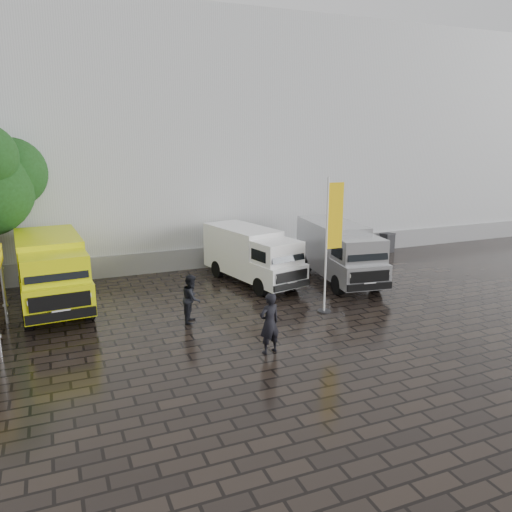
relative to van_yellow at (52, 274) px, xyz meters
The scene contains 10 objects.
ground 9.85m from the van_yellow, 27.07° to the right, with size 120.00×120.00×0.00m, color black.
exhibition_hall 16.42m from the van_yellow, 47.23° to the left, with size 44.00×16.00×12.00m, color silver.
hall_plinth 11.28m from the van_yellow, 18.17° to the left, with size 44.00×0.15×1.00m, color gray.
van_yellow is the anchor object (origin of this frame).
van_white 8.08m from the van_yellow, ahead, with size 1.81×5.42×2.35m, color white, non-canonical shape.
van_silver 11.75m from the van_yellow, ahead, with size 1.92×5.77×2.50m, color #B4B6B9, non-canonical shape.
flagpole 10.28m from the van_yellow, 24.31° to the right, with size 0.88×0.50×4.88m.
wheelie_bin 17.46m from the van_yellow, ahead, with size 0.63×0.63×1.04m, color black.
person_front 8.85m from the van_yellow, 48.95° to the right, with size 0.67×0.44×1.85m, color black.
person_tent 5.52m from the van_yellow, 37.28° to the right, with size 0.82×0.64×1.68m, color black.
Camera 1 is at (-8.48, -14.76, 6.27)m, focal length 35.00 mm.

